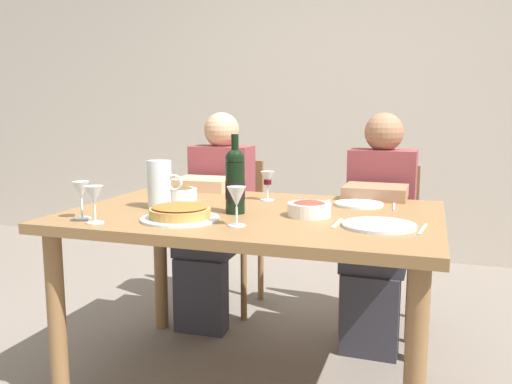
{
  "coord_description": "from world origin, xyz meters",
  "views": [
    {
      "loc": [
        0.68,
        -2.05,
        1.18
      ],
      "look_at": [
        0.02,
        -0.05,
        0.85
      ],
      "focal_mm": 37.38,
      "sensor_mm": 36.0,
      "label": 1
    }
  ],
  "objects_px": {
    "baked_tart": "(180,213)",
    "wine_glass_left_diner": "(81,192)",
    "wine_bottle": "(235,181)",
    "wine_glass_spare": "(94,197)",
    "dinner_plate_right_setting": "(359,204)",
    "chair_left": "(230,223)",
    "diner_right": "(378,221)",
    "dining_table": "(254,233)",
    "wine_glass_right_diner": "(267,180)",
    "dinner_plate_left_setting": "(379,225)",
    "water_pitcher": "(160,187)",
    "chair_right": "(383,234)",
    "diner_left": "(215,211)",
    "olive_bowl": "(180,193)",
    "salad_bowl": "(309,208)",
    "wine_glass_centre": "(237,198)"
  },
  "relations": [
    {
      "from": "olive_bowl",
      "to": "dinner_plate_right_setting",
      "type": "bearing_deg",
      "value": 7.75
    },
    {
      "from": "wine_bottle",
      "to": "wine_glass_spare",
      "type": "height_order",
      "value": "wine_bottle"
    },
    {
      "from": "wine_glass_left_diner",
      "to": "chair_left",
      "type": "bearing_deg",
      "value": 84.12
    },
    {
      "from": "wine_glass_spare",
      "to": "dining_table",
      "type": "bearing_deg",
      "value": 39.83
    },
    {
      "from": "dining_table",
      "to": "dinner_plate_left_setting",
      "type": "relative_size",
      "value": 5.7
    },
    {
      "from": "dining_table",
      "to": "wine_glass_left_diner",
      "type": "height_order",
      "value": "wine_glass_left_diner"
    },
    {
      "from": "salad_bowl",
      "to": "diner_right",
      "type": "relative_size",
      "value": 0.15
    },
    {
      "from": "wine_glass_centre",
      "to": "chair_left",
      "type": "relative_size",
      "value": 0.17
    },
    {
      "from": "chair_right",
      "to": "wine_glass_left_diner",
      "type": "bearing_deg",
      "value": 51.44
    },
    {
      "from": "dinner_plate_right_setting",
      "to": "dinner_plate_left_setting",
      "type": "bearing_deg",
      "value": -73.03
    },
    {
      "from": "dining_table",
      "to": "wine_glass_right_diner",
      "type": "height_order",
      "value": "wine_glass_right_diner"
    },
    {
      "from": "baked_tart",
      "to": "wine_glass_left_diner",
      "type": "bearing_deg",
      "value": -165.55
    },
    {
      "from": "salad_bowl",
      "to": "olive_bowl",
      "type": "bearing_deg",
      "value": 163.79
    },
    {
      "from": "wine_glass_centre",
      "to": "diner_right",
      "type": "relative_size",
      "value": 0.12
    },
    {
      "from": "diner_right",
      "to": "olive_bowl",
      "type": "bearing_deg",
      "value": 30.97
    },
    {
      "from": "dinner_plate_right_setting",
      "to": "diner_right",
      "type": "bearing_deg",
      "value": 82.12
    },
    {
      "from": "wine_glass_left_diner",
      "to": "wine_glass_spare",
      "type": "relative_size",
      "value": 1.04
    },
    {
      "from": "wine_bottle",
      "to": "water_pitcher",
      "type": "height_order",
      "value": "wine_bottle"
    },
    {
      "from": "wine_bottle",
      "to": "wine_glass_spare",
      "type": "bearing_deg",
      "value": -141.32
    },
    {
      "from": "baked_tart",
      "to": "dinner_plate_left_setting",
      "type": "bearing_deg",
      "value": 8.86
    },
    {
      "from": "dining_table",
      "to": "olive_bowl",
      "type": "distance_m",
      "value": 0.46
    },
    {
      "from": "wine_bottle",
      "to": "wine_glass_right_diner",
      "type": "xyz_separation_m",
      "value": [
        0.03,
        0.34,
        -0.04
      ]
    },
    {
      "from": "wine_glass_right_diner",
      "to": "dinner_plate_left_setting",
      "type": "height_order",
      "value": "wine_glass_right_diner"
    },
    {
      "from": "baked_tart",
      "to": "wine_glass_left_diner",
      "type": "relative_size",
      "value": 2.07
    },
    {
      "from": "water_pitcher",
      "to": "chair_right",
      "type": "distance_m",
      "value": 1.32
    },
    {
      "from": "dining_table",
      "to": "wine_glass_left_diner",
      "type": "xyz_separation_m",
      "value": [
        -0.58,
        -0.35,
        0.2
      ]
    },
    {
      "from": "wine_glass_left_diner",
      "to": "wine_glass_spare",
      "type": "xyz_separation_m",
      "value": [
        0.1,
        -0.05,
        -0.01
      ]
    },
    {
      "from": "diner_right",
      "to": "dinner_plate_left_setting",
      "type": "bearing_deg",
      "value": 96.46
    },
    {
      "from": "water_pitcher",
      "to": "dinner_plate_right_setting",
      "type": "bearing_deg",
      "value": 22.6
    },
    {
      "from": "baked_tart",
      "to": "dinner_plate_left_setting",
      "type": "relative_size",
      "value": 1.14
    },
    {
      "from": "water_pitcher",
      "to": "diner_right",
      "type": "bearing_deg",
      "value": 40.09
    },
    {
      "from": "wine_glass_left_diner",
      "to": "water_pitcher",
      "type": "bearing_deg",
      "value": 58.05
    },
    {
      "from": "baked_tart",
      "to": "chair_left",
      "type": "height_order",
      "value": "chair_left"
    },
    {
      "from": "water_pitcher",
      "to": "chair_right",
      "type": "height_order",
      "value": "water_pitcher"
    },
    {
      "from": "chair_left",
      "to": "olive_bowl",
      "type": "bearing_deg",
      "value": 91.41
    },
    {
      "from": "wine_bottle",
      "to": "diner_right",
      "type": "height_order",
      "value": "diner_right"
    },
    {
      "from": "wine_bottle",
      "to": "diner_left",
      "type": "distance_m",
      "value": 0.86
    },
    {
      "from": "water_pitcher",
      "to": "chair_right",
      "type": "bearing_deg",
      "value": 48.12
    },
    {
      "from": "salad_bowl",
      "to": "wine_glass_left_diner",
      "type": "distance_m",
      "value": 0.88
    },
    {
      "from": "wine_glass_centre",
      "to": "chair_right",
      "type": "relative_size",
      "value": 0.17
    },
    {
      "from": "water_pitcher",
      "to": "chair_left",
      "type": "bearing_deg",
      "value": 93.18
    },
    {
      "from": "wine_glass_centre",
      "to": "chair_left",
      "type": "distance_m",
      "value": 1.32
    },
    {
      "from": "chair_right",
      "to": "wine_bottle",
      "type": "bearing_deg",
      "value": 63.06
    },
    {
      "from": "dining_table",
      "to": "dinner_plate_right_setting",
      "type": "height_order",
      "value": "dinner_plate_right_setting"
    },
    {
      "from": "dining_table",
      "to": "wine_glass_right_diner",
      "type": "bearing_deg",
      "value": 95.19
    },
    {
      "from": "dinner_plate_right_setting",
      "to": "chair_left",
      "type": "height_order",
      "value": "chair_left"
    },
    {
      "from": "olive_bowl",
      "to": "wine_glass_spare",
      "type": "bearing_deg",
      "value": -97.06
    },
    {
      "from": "water_pitcher",
      "to": "chair_left",
      "type": "xyz_separation_m",
      "value": [
        -0.05,
        0.95,
        -0.35
      ]
    },
    {
      "from": "salad_bowl",
      "to": "chair_left",
      "type": "xyz_separation_m",
      "value": [
        -0.69,
        0.92,
        -0.3
      ]
    },
    {
      "from": "wine_glass_left_diner",
      "to": "diner_right",
      "type": "bearing_deg",
      "value": 44.3
    }
  ]
}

